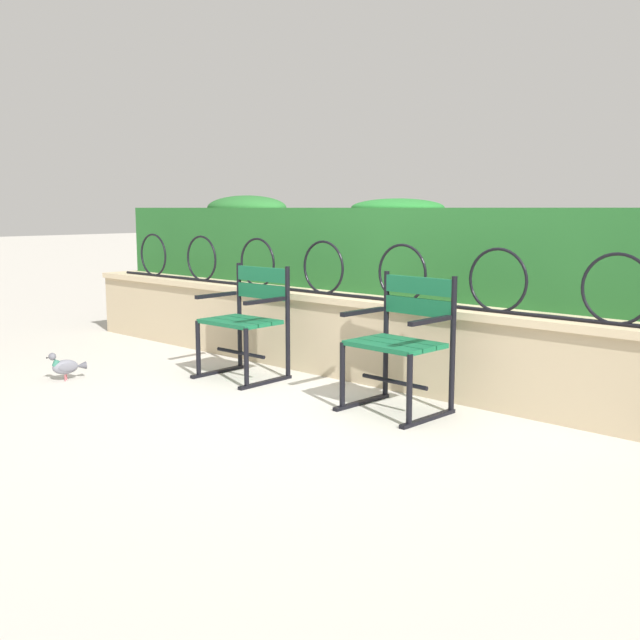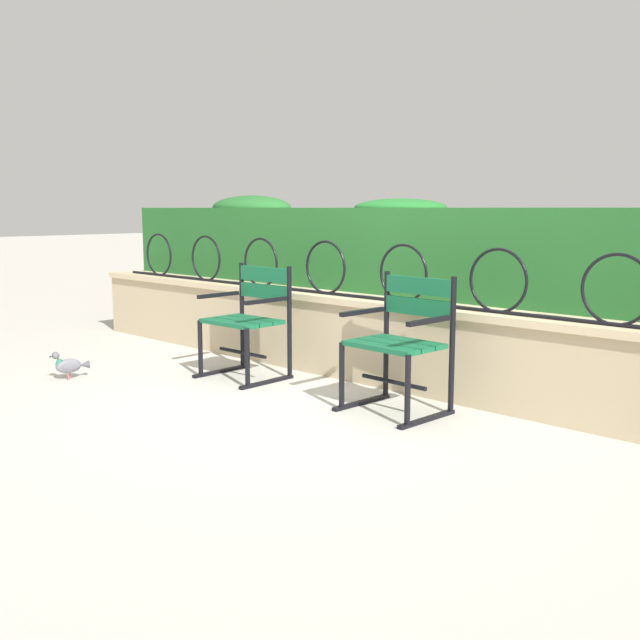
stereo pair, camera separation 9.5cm
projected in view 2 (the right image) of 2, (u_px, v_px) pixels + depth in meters
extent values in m
plane|color=#BCB7AD|center=(315.00, 401.00, 4.97)|extent=(60.00, 60.00, 0.00)
cube|color=tan|center=(387.00, 345.00, 5.46)|extent=(7.11, 0.35, 0.57)
cube|color=#CBB58F|center=(387.00, 303.00, 5.42)|extent=(7.11, 0.41, 0.05)
cylinder|color=black|center=(381.00, 299.00, 5.36)|extent=(6.58, 0.02, 0.02)
torus|color=black|center=(159.00, 255.00, 7.26)|extent=(0.42, 0.02, 0.42)
torus|color=black|center=(206.00, 258.00, 6.74)|extent=(0.42, 0.02, 0.42)
torus|color=black|center=(261.00, 263.00, 6.23)|extent=(0.42, 0.02, 0.42)
torus|color=black|center=(325.00, 267.00, 5.71)|extent=(0.42, 0.02, 0.42)
torus|color=black|center=(403.00, 273.00, 5.19)|extent=(0.42, 0.02, 0.42)
torus|color=black|center=(498.00, 281.00, 4.67)|extent=(0.42, 0.02, 0.42)
torus|color=black|center=(617.00, 290.00, 4.16)|extent=(0.42, 0.02, 0.42)
cube|color=#236028|center=(428.00, 251.00, 5.72)|extent=(6.97, 0.66, 0.67)
ellipsoid|color=#256329|center=(251.00, 208.00, 7.11)|extent=(0.93, 0.59, 0.23)
ellipsoid|color=#1F6326|center=(400.00, 208.00, 5.87)|extent=(0.82, 0.59, 0.15)
cube|color=#145B38|center=(228.00, 323.00, 5.48)|extent=(0.54, 0.14, 0.03)
cube|color=#145B38|center=(242.00, 321.00, 5.58)|extent=(0.54, 0.14, 0.03)
cube|color=#145B38|center=(255.00, 319.00, 5.68)|extent=(0.54, 0.14, 0.03)
cube|color=#145B38|center=(264.00, 274.00, 5.70)|extent=(0.54, 0.04, 0.11)
cube|color=#145B38|center=(265.00, 291.00, 5.72)|extent=(0.54, 0.04, 0.11)
cylinder|color=black|center=(289.00, 323.00, 5.58)|extent=(0.04, 0.04, 0.86)
cylinder|color=black|center=(247.00, 358.00, 5.30)|extent=(0.04, 0.04, 0.44)
cube|color=black|center=(267.00, 382.00, 5.47)|extent=(0.05, 0.52, 0.02)
cube|color=black|center=(266.00, 301.00, 5.37)|extent=(0.05, 0.40, 0.03)
cylinder|color=black|center=(242.00, 316.00, 5.94)|extent=(0.04, 0.04, 0.86)
cylinder|color=black|center=(200.00, 349.00, 5.66)|extent=(0.04, 0.04, 0.44)
cube|color=black|center=(220.00, 371.00, 5.83)|extent=(0.05, 0.52, 0.02)
cube|color=black|center=(218.00, 295.00, 5.73)|extent=(0.05, 0.40, 0.03)
cylinder|color=black|center=(242.00, 353.00, 5.62)|extent=(0.51, 0.04, 0.03)
cube|color=#145B38|center=(379.00, 347.00, 4.54)|extent=(0.55, 0.15, 0.03)
cube|color=#145B38|center=(394.00, 344.00, 4.63)|extent=(0.55, 0.15, 0.03)
cube|color=#145B38|center=(408.00, 342.00, 4.73)|extent=(0.55, 0.15, 0.03)
cube|color=#145B38|center=(419.00, 286.00, 4.75)|extent=(0.55, 0.05, 0.11)
cube|color=#145B38|center=(419.00, 307.00, 4.77)|extent=(0.55, 0.05, 0.11)
cylinder|color=black|center=(452.00, 346.00, 4.61)|extent=(0.04, 0.04, 0.87)
cylinder|color=black|center=(408.00, 391.00, 4.34)|extent=(0.04, 0.04, 0.44)
cube|color=black|center=(427.00, 419.00, 4.50)|extent=(0.06, 0.52, 0.02)
cube|color=black|center=(429.00, 321.00, 4.41)|extent=(0.05, 0.40, 0.03)
cylinder|color=black|center=(386.00, 335.00, 4.99)|extent=(0.04, 0.04, 0.87)
cylinder|color=black|center=(342.00, 376.00, 4.73)|extent=(0.04, 0.04, 0.44)
cube|color=black|center=(362.00, 402.00, 4.89)|extent=(0.06, 0.52, 0.02)
cube|color=black|center=(362.00, 312.00, 4.80)|extent=(0.05, 0.40, 0.03)
cylinder|color=black|center=(393.00, 382.00, 4.67)|extent=(0.52, 0.05, 0.03)
ellipsoid|color=slate|center=(68.00, 366.00, 5.59)|extent=(0.14, 0.21, 0.11)
cylinder|color=#2D6B56|center=(59.00, 362.00, 5.54)|extent=(0.06, 0.07, 0.06)
sphere|color=#55555D|center=(56.00, 356.00, 5.52)|extent=(0.06, 0.06, 0.06)
cone|color=black|center=(51.00, 357.00, 5.51)|extent=(0.02, 0.02, 0.01)
cone|color=#4A4A52|center=(84.00, 365.00, 5.65)|extent=(0.08, 0.09, 0.06)
ellipsoid|color=#5B5B63|center=(71.00, 366.00, 5.56)|extent=(0.05, 0.14, 0.07)
ellipsoid|color=#5B5B63|center=(68.00, 364.00, 5.63)|extent=(0.05, 0.14, 0.07)
cylinder|color=#C6515B|center=(68.00, 377.00, 5.58)|extent=(0.01, 0.01, 0.05)
cylinder|color=#C6515B|center=(70.00, 376.00, 5.62)|extent=(0.01, 0.01, 0.05)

